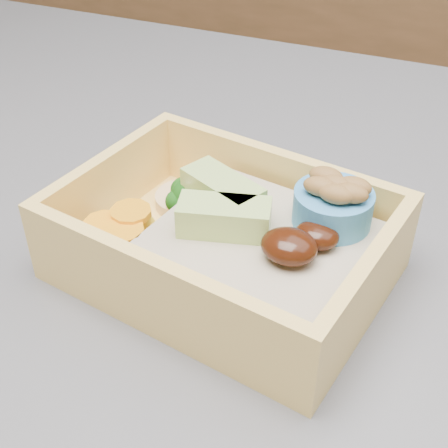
% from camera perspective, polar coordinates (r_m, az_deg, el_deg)
% --- Properties ---
extents(bento_box, '(0.22, 0.17, 0.07)m').
position_cam_1_polar(bento_box, '(0.39, 0.90, -1.65)').
color(bento_box, '#FFD069').
rests_on(bento_box, island).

